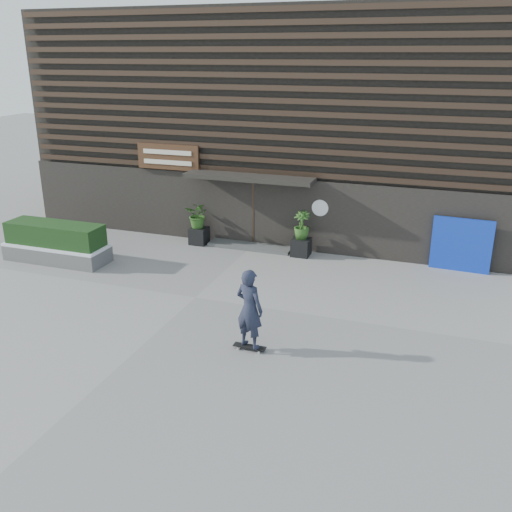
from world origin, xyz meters
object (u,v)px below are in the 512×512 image
at_px(raised_bed, 57,253).
at_px(blue_tarp, 461,245).
at_px(skateboarder, 249,309).
at_px(planter_pot_right, 301,247).
at_px(planter_pot_left, 199,236).

bearing_deg(raised_bed, blue_tarp, 15.33).
bearing_deg(skateboarder, raised_bed, 156.36).
bearing_deg(skateboarder, blue_tarp, 57.11).
distance_m(planter_pot_right, skateboarder, 6.76).
height_order(raised_bed, skateboarder, skateboarder).
relative_size(planter_pot_right, blue_tarp, 0.33).
xyz_separation_m(raised_bed, skateboarder, (8.08, -3.54, 0.80)).
distance_m(planter_pot_left, blue_tarp, 8.92).
relative_size(raised_bed, skateboarder, 1.74).
bearing_deg(planter_pot_right, skateboarder, -85.10).
xyz_separation_m(planter_pot_left, planter_pot_right, (3.80, 0.00, 0.00)).
distance_m(planter_pot_left, raised_bed, 4.87).
relative_size(raised_bed, blue_tarp, 1.92).
height_order(planter_pot_left, skateboarder, skateboarder).
distance_m(planter_pot_left, planter_pot_right, 3.80).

